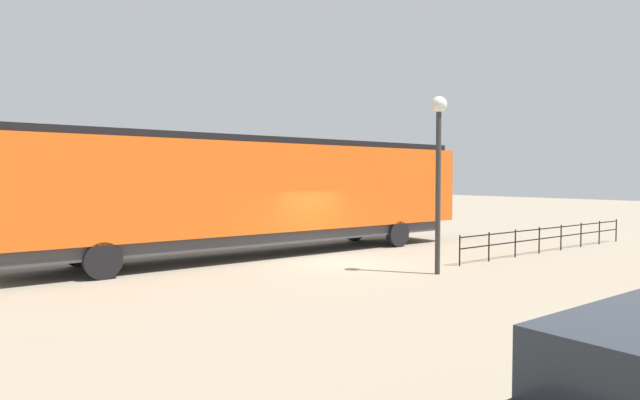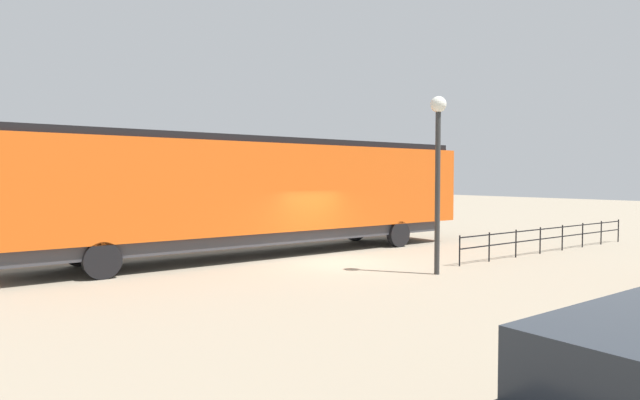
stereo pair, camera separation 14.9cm
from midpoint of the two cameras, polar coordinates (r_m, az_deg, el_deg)
The scene contains 4 objects.
ground_plane at distance 18.92m, azimuth 1.92°, elevation -6.61°, with size 120.00×120.00×0.00m, color gray.
locomotive at distance 20.74m, azimuth -4.93°, elevation 1.03°, with size 3.15×18.91×4.44m.
lamp_post at distance 16.73m, azimuth 12.69°, elevation 5.15°, with size 0.49×0.49×5.43m.
platform_fence at distance 23.22m, azimuth 23.60°, elevation -3.46°, with size 0.05×11.33×1.04m.
Camera 2 is at (14.67, -11.57, 2.99)m, focal length 30.06 mm.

